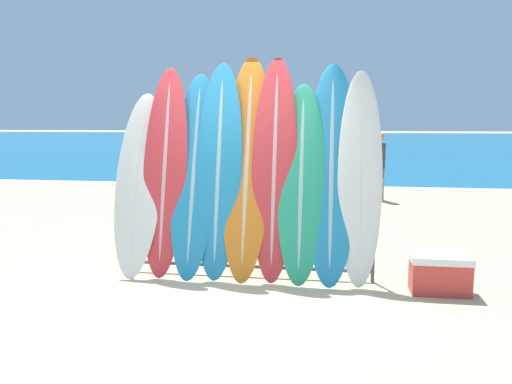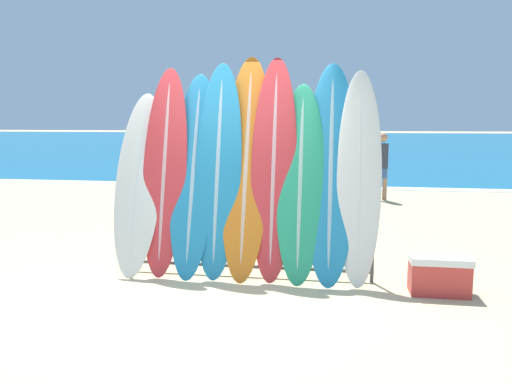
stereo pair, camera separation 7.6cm
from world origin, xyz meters
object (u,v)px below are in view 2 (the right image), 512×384
object	(u,v)px
surfboard_slot_0	(139,183)
surfboard_slot_4	(246,166)
surfboard_slot_2	(194,174)
surfboard_slot_7	(331,171)
surfboard_slot_3	(218,169)
surfboard_slot_5	(274,168)
surfboard_rack	(245,237)
surfboard_slot_6	(300,182)
surfboard_slot_1	(165,170)
person_far_left	(287,158)
person_near_water	(382,164)
person_mid_beach	(283,164)
cooler_box	(439,275)
surfboard_slot_8	(359,177)

from	to	relation	value
surfboard_slot_0	surfboard_slot_4	xyz separation A→B (m)	(1.29, 0.07, 0.21)
surfboard_slot_2	surfboard_slot_7	bearing A→B (deg)	0.51
surfboard_slot_3	surfboard_slot_5	xyz separation A→B (m)	(0.65, 0.01, 0.03)
surfboard_slot_3	surfboard_slot_5	world-z (taller)	surfboard_slot_5
surfboard_slot_3	surfboard_slot_4	world-z (taller)	surfboard_slot_4
surfboard_rack	surfboard_slot_6	world-z (taller)	surfboard_slot_6
surfboard_rack	surfboard_slot_1	world-z (taller)	surfboard_slot_1
surfboard_slot_0	surfboard_slot_1	size ratio (longest dim) A/B	0.88
surfboard_slot_2	surfboard_slot_7	distance (m)	1.59
surfboard_slot_4	person_far_left	xyz separation A→B (m)	(-0.19, 6.94, -0.42)
surfboard_slot_7	surfboard_slot_5	bearing A→B (deg)	-177.69
surfboard_slot_5	surfboard_slot_6	xyz separation A→B (m)	(0.31, -0.03, -0.15)
surfboard_rack	person_far_left	distance (m)	7.08
surfboard_slot_0	surfboard_slot_3	world-z (taller)	surfboard_slot_3
surfboard_slot_1	person_far_left	distance (m)	7.04
surfboard_rack	person_far_left	size ratio (longest dim) A/B	1.84
surfboard_slot_3	person_near_water	world-z (taller)	surfboard_slot_3
surfboard_slot_5	person_near_water	size ratio (longest dim) A/B	1.66
person_mid_beach	person_far_left	distance (m)	1.98
surfboard_slot_3	surfboard_slot_4	size ratio (longest dim) A/B	0.97
surfboard_slot_5	person_mid_beach	distance (m)	5.04
surfboard_rack	cooler_box	xyz separation A→B (m)	(2.11, -0.26, -0.26)
surfboard_slot_4	person_mid_beach	distance (m)	4.98
surfboard_slot_5	surfboard_slot_8	world-z (taller)	surfboard_slot_5
surfboard_slot_8	surfboard_slot_2	bearing A→B (deg)	178.83
surfboard_slot_4	surfboard_slot_5	bearing A→B (deg)	-7.53
surfboard_slot_3	surfboard_slot_8	size ratio (longest dim) A/B	1.04
surfboard_slot_2	surfboard_slot_6	size ratio (longest dim) A/B	1.06
surfboard_slot_2	person_far_left	distance (m)	6.99
surfboard_slot_5	surfboard_slot_6	world-z (taller)	surfboard_slot_5
surfboard_slot_3	surfboard_slot_7	size ratio (longest dim) A/B	1.00
surfboard_slot_8	person_mid_beach	xyz separation A→B (m)	(-1.37, 5.03, -0.31)
surfboard_slot_4	surfboard_slot_5	xyz separation A→B (m)	(0.32, -0.04, -0.02)
surfboard_slot_7	person_near_water	world-z (taller)	surfboard_slot_7
surfboard_slot_0	surfboard_slot_1	world-z (taller)	surfboard_slot_1
surfboard_slot_6	cooler_box	distance (m)	1.77
surfboard_slot_2	surfboard_slot_8	bearing A→B (deg)	-1.17
cooler_box	person_near_water	bearing A→B (deg)	90.49
surfboard_rack	surfboard_slot_7	xyz separation A→B (m)	(0.96, 0.10, 0.77)
person_mid_beach	surfboard_slot_6	bearing A→B (deg)	62.77
person_near_water	person_mid_beach	xyz separation A→B (m)	(-2.16, -0.89, 0.04)
surfboard_slot_6	person_far_left	world-z (taller)	surfboard_slot_6
surfboard_rack	surfboard_slot_7	size ratio (longest dim) A/B	1.18
surfboard_slot_5	surfboard_slot_7	world-z (taller)	surfboard_slot_5
surfboard_rack	surfboard_slot_3	distance (m)	0.84
surfboard_slot_4	person_near_water	bearing A→B (deg)	70.61
surfboard_slot_1	surfboard_slot_3	world-z (taller)	surfboard_slot_3
surfboard_slot_6	person_far_left	size ratio (longest dim) A/B	1.41
surfboard_slot_3	person_far_left	bearing A→B (deg)	88.92
surfboard_slot_2	surfboard_slot_3	bearing A→B (deg)	-3.50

